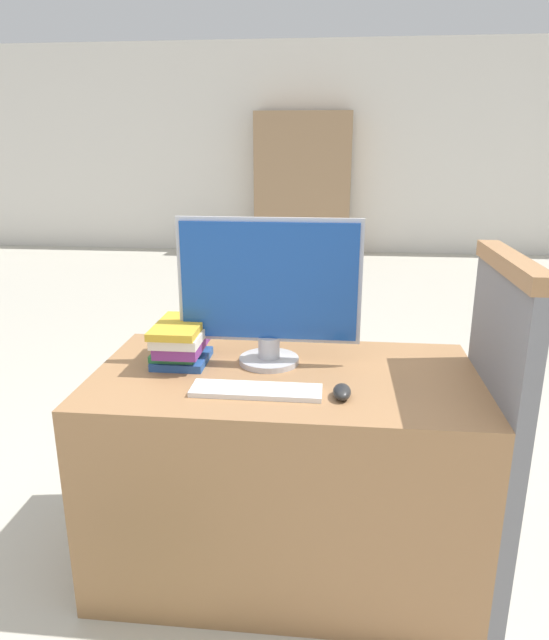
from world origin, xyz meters
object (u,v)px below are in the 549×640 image
keyboard (256,391)px  mouse (342,392)px  monitor (269,290)px  book_stack (181,342)px

keyboard → mouse: 0.26m
monitor → mouse: 0.44m
keyboard → mouse: mouse is taller
monitor → book_stack: 0.36m
monitor → keyboard: bearing=-92.3°
monitor → book_stack: bearing=-175.1°
mouse → book_stack: bearing=156.7°
keyboard → book_stack: 0.38m
keyboard → mouse: (0.26, -0.01, 0.01)m
monitor → keyboard: size_ratio=1.54×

